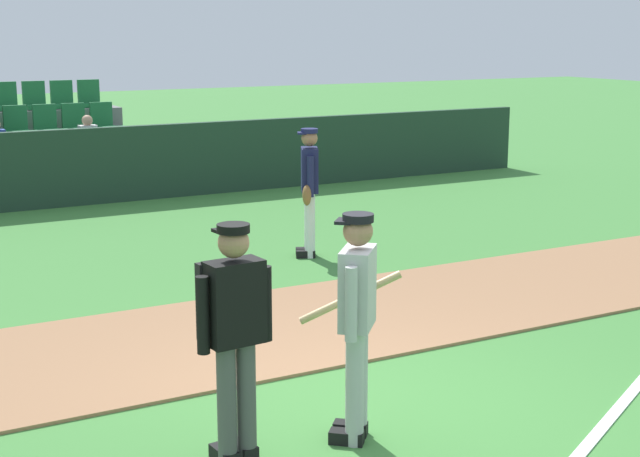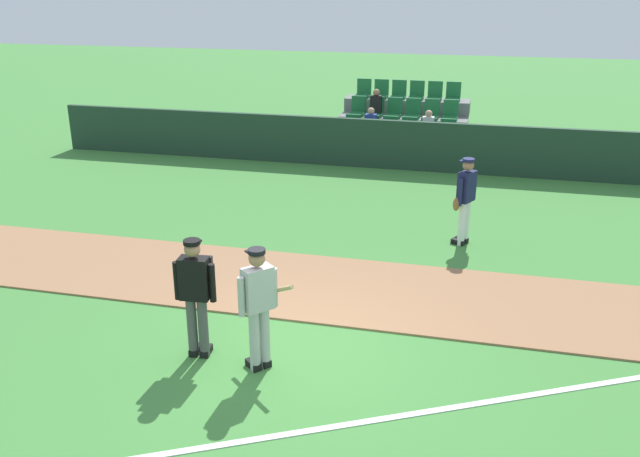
{
  "view_description": "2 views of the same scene",
  "coord_description": "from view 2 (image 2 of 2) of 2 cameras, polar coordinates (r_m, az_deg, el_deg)",
  "views": [
    {
      "loc": [
        -3.74,
        -6.25,
        3.07
      ],
      "look_at": [
        0.7,
        1.85,
        1.09
      ],
      "focal_mm": 52.54,
      "sensor_mm": 36.0,
      "label": 1
    },
    {
      "loc": [
        2.42,
        -8.21,
        5.05
      ],
      "look_at": [
        -0.12,
        2.08,
        1.11
      ],
      "focal_mm": 38.25,
      "sensor_mm": 36.0,
      "label": 2
    }
  ],
  "objects": [
    {
      "name": "ground_plane",
      "position": [
        9.94,
        -2.26,
        -10.14
      ],
      "size": [
        80.0,
        80.0,
        0.0
      ],
      "primitive_type": "plane",
      "color": "#42843A"
    },
    {
      "name": "infield_dirt_path",
      "position": [
        11.77,
        0.62,
        -4.94
      ],
      "size": [
        28.0,
        2.62,
        0.03
      ],
      "primitive_type": "cube",
      "color": "#9E704C",
      "rests_on": "ground"
    },
    {
      "name": "foul_line_chalk",
      "position": [
        9.23,
        15.55,
        -13.56
      ],
      "size": [
        10.61,
        5.78,
        0.01
      ],
      "primitive_type": "cube",
      "rotation": [
        0.0,
        0.0,
        0.49
      ],
      "color": "white",
      "rests_on": "ground"
    },
    {
      "name": "dugout_fence",
      "position": [
        18.99,
        6.2,
        6.97
      ],
      "size": [
        20.0,
        0.16,
        1.36
      ],
      "primitive_type": "cube",
      "color": "#1E3828",
      "rests_on": "ground"
    },
    {
      "name": "stadium_bleachers",
      "position": [
        20.81,
        6.91,
        7.94
      ],
      "size": [
        3.9,
        2.95,
        2.05
      ],
      "color": "slate",
      "rests_on": "ground"
    },
    {
      "name": "batter_grey_jersey",
      "position": [
        9.1,
        -5.16,
        -6.33
      ],
      "size": [
        0.75,
        0.68,
        1.76
      ],
      "color": "#B2B2B2",
      "rests_on": "ground"
    },
    {
      "name": "umpire_home_plate",
      "position": [
        9.51,
        -10.36,
        -5.18
      ],
      "size": [
        0.59,
        0.33,
        1.76
      ],
      "color": "#4C4C4C",
      "rests_on": "ground"
    },
    {
      "name": "runner_navy_jersey",
      "position": [
        13.63,
        12.05,
        2.49
      ],
      "size": [
        0.44,
        0.61,
        1.76
      ],
      "color": "white",
      "rests_on": "ground"
    }
  ]
}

